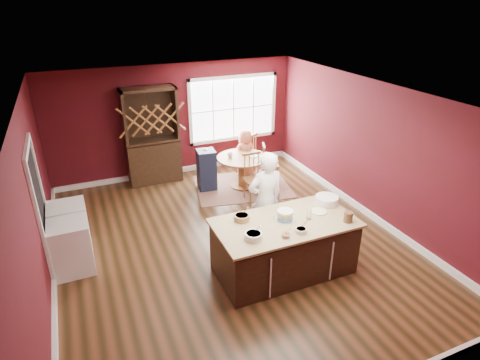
{
  "coord_description": "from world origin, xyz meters",
  "views": [
    {
      "loc": [
        -2.27,
        -5.74,
        4.16
      ],
      "look_at": [
        0.35,
        0.36,
        1.05
      ],
      "focal_mm": 30.0,
      "sensor_mm": 36.0,
      "label": 1
    }
  ],
  "objects_px": {
    "high_chair": "(207,169)",
    "chair_east": "(270,163)",
    "chair_north": "(246,153)",
    "seated_woman": "(245,154)",
    "kitchen_island": "(284,248)",
    "hutch": "(152,136)",
    "washer": "(72,247)",
    "chair_south": "(255,178)",
    "baker": "(265,201)",
    "dining_table": "(242,166)",
    "layer_cake": "(285,215)",
    "dryer": "(70,228)",
    "toddler": "(206,154)"
  },
  "relations": [
    {
      "from": "chair_south",
      "to": "chair_north",
      "type": "height_order",
      "value": "chair_south"
    },
    {
      "from": "baker",
      "to": "dryer",
      "type": "bearing_deg",
      "value": -20.93
    },
    {
      "from": "toddler",
      "to": "washer",
      "type": "height_order",
      "value": "toddler"
    },
    {
      "from": "chair_east",
      "to": "high_chair",
      "type": "distance_m",
      "value": 1.55
    },
    {
      "from": "washer",
      "to": "hutch",
      "type": "bearing_deg",
      "value": 55.99
    },
    {
      "from": "chair_north",
      "to": "seated_woman",
      "type": "bearing_deg",
      "value": 27.95
    },
    {
      "from": "hutch",
      "to": "washer",
      "type": "height_order",
      "value": "hutch"
    },
    {
      "from": "hutch",
      "to": "washer",
      "type": "bearing_deg",
      "value": -124.01
    },
    {
      "from": "baker",
      "to": "washer",
      "type": "height_order",
      "value": "baker"
    },
    {
      "from": "kitchen_island",
      "to": "chair_north",
      "type": "height_order",
      "value": "chair_north"
    },
    {
      "from": "baker",
      "to": "layer_cake",
      "type": "distance_m",
      "value": 0.69
    },
    {
      "from": "dryer",
      "to": "toddler",
      "type": "bearing_deg",
      "value": 26.31
    },
    {
      "from": "kitchen_island",
      "to": "toddler",
      "type": "xyz_separation_m",
      "value": [
        -0.11,
        3.5,
        0.37
      ]
    },
    {
      "from": "seated_woman",
      "to": "dining_table",
      "type": "bearing_deg",
      "value": 46.3
    },
    {
      "from": "chair_east",
      "to": "seated_woman",
      "type": "height_order",
      "value": "seated_woman"
    },
    {
      "from": "layer_cake",
      "to": "chair_east",
      "type": "xyz_separation_m",
      "value": [
        1.34,
        3.08,
        -0.52
      ]
    },
    {
      "from": "seated_woman",
      "to": "chair_south",
      "type": "bearing_deg",
      "value": 62.6
    },
    {
      "from": "dryer",
      "to": "chair_south",
      "type": "bearing_deg",
      "value": 6.44
    },
    {
      "from": "chair_north",
      "to": "washer",
      "type": "height_order",
      "value": "chair_north"
    },
    {
      "from": "chair_east",
      "to": "toddler",
      "type": "bearing_deg",
      "value": 97.65
    },
    {
      "from": "dryer",
      "to": "hutch",
      "type": "bearing_deg",
      "value": 49.22
    },
    {
      "from": "high_chair",
      "to": "chair_east",
      "type": "bearing_deg",
      "value": -2.8
    },
    {
      "from": "hutch",
      "to": "washer",
      "type": "relative_size",
      "value": 2.56
    },
    {
      "from": "layer_cake",
      "to": "high_chair",
      "type": "height_order",
      "value": "layer_cake"
    },
    {
      "from": "layer_cake",
      "to": "chair_east",
      "type": "height_order",
      "value": "layer_cake"
    },
    {
      "from": "dining_table",
      "to": "toddler",
      "type": "bearing_deg",
      "value": 154.98
    },
    {
      "from": "high_chair",
      "to": "toddler",
      "type": "distance_m",
      "value": 0.34
    },
    {
      "from": "chair_east",
      "to": "chair_north",
      "type": "relative_size",
      "value": 0.89
    },
    {
      "from": "layer_cake",
      "to": "hutch",
      "type": "distance_m",
      "value": 4.38
    },
    {
      "from": "chair_south",
      "to": "chair_north",
      "type": "distance_m",
      "value": 1.5
    },
    {
      "from": "layer_cake",
      "to": "dryer",
      "type": "height_order",
      "value": "layer_cake"
    },
    {
      "from": "baker",
      "to": "dining_table",
      "type": "bearing_deg",
      "value": -104.13
    },
    {
      "from": "kitchen_island",
      "to": "high_chair",
      "type": "height_order",
      "value": "high_chair"
    },
    {
      "from": "chair_south",
      "to": "hutch",
      "type": "height_order",
      "value": "hutch"
    },
    {
      "from": "dining_table",
      "to": "chair_east",
      "type": "relative_size",
      "value": 1.23
    },
    {
      "from": "dryer",
      "to": "kitchen_island",
      "type": "bearing_deg",
      "value": -32.4
    },
    {
      "from": "kitchen_island",
      "to": "chair_north",
      "type": "relative_size",
      "value": 2.1
    },
    {
      "from": "hutch",
      "to": "kitchen_island",
      "type": "bearing_deg",
      "value": -74.88
    },
    {
      "from": "chair_south",
      "to": "layer_cake",
      "type": "bearing_deg",
      "value": -102.8
    },
    {
      "from": "kitchen_island",
      "to": "layer_cake",
      "type": "xyz_separation_m",
      "value": [
        0.04,
        0.09,
        0.55
      ]
    },
    {
      "from": "baker",
      "to": "seated_woman",
      "type": "distance_m",
      "value": 3.02
    },
    {
      "from": "chair_north",
      "to": "chair_east",
      "type": "bearing_deg",
      "value": 81.8
    },
    {
      "from": "toddler",
      "to": "baker",
      "type": "bearing_deg",
      "value": -86.8
    },
    {
      "from": "dining_table",
      "to": "chair_south",
      "type": "xyz_separation_m",
      "value": [
        -0.02,
        -0.73,
        0.0
      ]
    },
    {
      "from": "kitchen_island",
      "to": "washer",
      "type": "distance_m",
      "value": 3.42
    },
    {
      "from": "kitchen_island",
      "to": "chair_east",
      "type": "bearing_deg",
      "value": 66.41
    },
    {
      "from": "toddler",
      "to": "dryer",
      "type": "xyz_separation_m",
      "value": [
        -3.03,
        -1.5,
        -0.37
      ]
    },
    {
      "from": "hutch",
      "to": "seated_woman",
      "type": "bearing_deg",
      "value": -17.23
    },
    {
      "from": "dining_table",
      "to": "seated_woman",
      "type": "relative_size",
      "value": 0.96
    },
    {
      "from": "layer_cake",
      "to": "dryer",
      "type": "bearing_deg",
      "value": 149.11
    }
  ]
}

